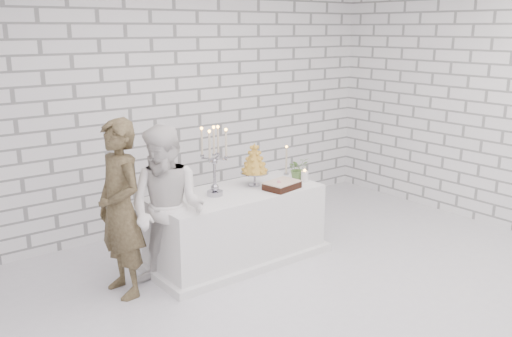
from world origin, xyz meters
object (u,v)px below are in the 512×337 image
Objects in this scene: cake_table at (236,226)px; candelabra at (214,161)px; bride at (168,210)px; croquembouche at (254,164)px; groom at (120,209)px.

cake_table is 0.77m from candelabra.
bride is 1.21m from croquembouche.
croquembouche is at bearing 10.21° from cake_table.
bride is 2.19× the size of candelabra.
groom is 1.55m from croquembouche.
cake_table is at bearing 66.83° from bride.
bride is 3.33× the size of croquembouche.
croquembouche is at bearing 66.74° from bride.
bride is (-0.89, -0.17, 0.40)m from cake_table.
candelabra is at bearing 86.25° from groom.
candelabra is at bearing 72.27° from bride.
groom is at bearing -178.82° from croquembouche.
groom reaches higher than cake_table.
cake_table is 2.53× the size of candelabra.
cake_table is 1.34m from groom.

